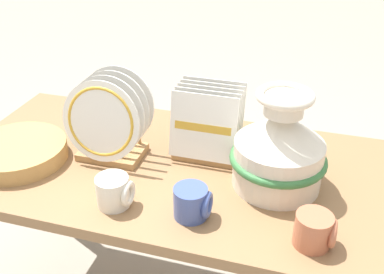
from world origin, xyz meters
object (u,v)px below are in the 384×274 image
at_px(dish_rack_round_plates, 109,123).
at_px(mug_cream_glaze, 114,192).
at_px(ceramic_vase, 279,148).
at_px(mug_terracotta_glaze, 315,230).
at_px(mug_cobalt_glaze, 192,203).
at_px(wicker_charger_stack, 18,152).
at_px(dish_rack_square_plates, 208,128).

relative_size(dish_rack_round_plates, mug_cream_glaze, 2.75).
xyz_separation_m(ceramic_vase, mug_cream_glaze, (-0.41, -0.22, -0.08)).
bearing_deg(mug_terracotta_glaze, dish_rack_round_plates, 160.56).
height_order(mug_cobalt_glaze, mug_terracotta_glaze, same).
xyz_separation_m(ceramic_vase, mug_terracotta_glaze, (0.12, -0.22, -0.08)).
bearing_deg(mug_terracotta_glaze, ceramic_vase, 118.20).
xyz_separation_m(wicker_charger_stack, mug_cream_glaze, (0.39, -0.12, 0.02)).
height_order(dish_rack_round_plates, mug_cobalt_glaze, dish_rack_round_plates).
bearing_deg(dish_rack_square_plates, mug_cream_glaze, -118.44).
xyz_separation_m(dish_rack_square_plates, wicker_charger_stack, (-0.56, -0.20, -0.07)).
height_order(dish_rack_round_plates, mug_terracotta_glaze, dish_rack_round_plates).
height_order(mug_cobalt_glaze, mug_cream_glaze, same).
height_order(ceramic_vase, dish_rack_round_plates, ceramic_vase).
distance_m(ceramic_vase, mug_terracotta_glaze, 0.27).
xyz_separation_m(ceramic_vase, mug_cobalt_glaze, (-0.19, -0.21, -0.08)).
relative_size(wicker_charger_stack, mug_cobalt_glaze, 3.05).
xyz_separation_m(dish_rack_round_plates, mug_cobalt_glaze, (0.33, -0.21, -0.08)).
bearing_deg(ceramic_vase, mug_cobalt_glaze, -133.09).
distance_m(dish_rack_round_plates, dish_rack_square_plates, 0.31).
bearing_deg(dish_rack_round_plates, ceramic_vase, -0.34).
bearing_deg(wicker_charger_stack, mug_terracotta_glaze, -7.74).
bearing_deg(dish_rack_square_plates, mug_terracotta_glaze, -42.66).
distance_m(mug_cream_glaze, mug_terracotta_glaze, 0.53).
bearing_deg(wicker_charger_stack, dish_rack_round_plates, 20.63).
bearing_deg(mug_cream_glaze, mug_terracotta_glaze, -0.38).
height_order(wicker_charger_stack, mug_cream_glaze, mug_cream_glaze).
bearing_deg(mug_cream_glaze, dish_rack_round_plates, 117.41).
bearing_deg(ceramic_vase, dish_rack_square_plates, 156.49).
bearing_deg(ceramic_vase, mug_terracotta_glaze, -61.80).
relative_size(dish_rack_square_plates, mug_cobalt_glaze, 2.31).
bearing_deg(mug_terracotta_glaze, mug_cream_glaze, 179.62).
bearing_deg(dish_rack_round_plates, dish_rack_square_plates, 18.71).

